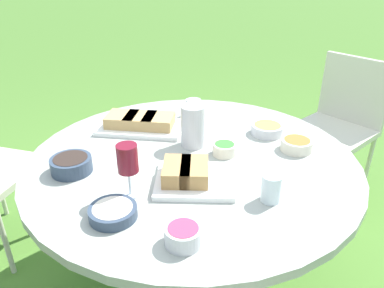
% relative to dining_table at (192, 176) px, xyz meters
% --- Properties ---
extents(ground_plane, '(40.00, 40.00, 0.00)m').
position_rel_dining_table_xyz_m(ground_plane, '(0.00, 0.00, -0.61)').
color(ground_plane, '#4C7A2D').
extents(dining_table, '(1.35, 1.35, 0.71)m').
position_rel_dining_table_xyz_m(dining_table, '(0.00, 0.00, 0.00)').
color(dining_table, '#4C4C51').
rests_on(dining_table, ground_plane).
extents(chair_far_back, '(0.55, 0.53, 0.89)m').
position_rel_dining_table_xyz_m(chair_far_back, '(-0.39, -1.21, -0.09)').
color(chair_far_back, beige).
rests_on(chair_far_back, ground_plane).
extents(water_pitcher, '(0.11, 0.11, 0.18)m').
position_rel_dining_table_xyz_m(water_pitcher, '(0.05, -0.10, 0.19)').
color(water_pitcher, silver).
rests_on(water_pitcher, dining_table).
extents(wine_glass, '(0.07, 0.07, 0.19)m').
position_rel_dining_table_xyz_m(wine_glass, '(0.05, 0.34, 0.23)').
color(wine_glass, silver).
rests_on(wine_glass, dining_table).
extents(platter_bread_main, '(0.45, 0.35, 0.07)m').
position_rel_dining_table_xyz_m(platter_bread_main, '(0.35, -0.11, 0.13)').
color(platter_bread_main, white).
rests_on(platter_bread_main, dining_table).
extents(platter_charcuterie, '(0.36, 0.35, 0.08)m').
position_rel_dining_table_xyz_m(platter_charcuterie, '(-0.09, 0.17, 0.13)').
color(platter_charcuterie, white).
rests_on(platter_charcuterie, dining_table).
extents(bowl_fries, '(0.15, 0.15, 0.05)m').
position_rel_dining_table_xyz_m(bowl_fries, '(-0.19, -0.37, 0.12)').
color(bowl_fries, silver).
rests_on(bowl_fries, dining_table).
extents(bowl_salad, '(0.10, 0.10, 0.05)m').
position_rel_dining_table_xyz_m(bowl_salad, '(-0.10, -0.09, 0.12)').
color(bowl_salad, beige).
rests_on(bowl_salad, dining_table).
extents(bowl_olives, '(0.16, 0.16, 0.06)m').
position_rel_dining_table_xyz_m(bowl_olives, '(0.34, 0.33, 0.13)').
color(bowl_olives, '#334256').
rests_on(bowl_olives, dining_table).
extents(bowl_dip_red, '(0.11, 0.11, 0.06)m').
position_rel_dining_table_xyz_m(bowl_dip_red, '(-0.24, 0.45, 0.13)').
color(bowl_dip_red, silver).
rests_on(bowl_dip_red, dining_table).
extents(bowl_dip_cream, '(0.15, 0.15, 0.04)m').
position_rel_dining_table_xyz_m(bowl_dip_cream, '(0.02, 0.47, 0.12)').
color(bowl_dip_cream, '#334256').
rests_on(bowl_dip_cream, dining_table).
extents(bowl_roasted_veg, '(0.13, 0.13, 0.05)m').
position_rel_dining_table_xyz_m(bowl_roasted_veg, '(-0.35, -0.28, 0.12)').
color(bowl_roasted_veg, beige).
rests_on(bowl_roasted_veg, dining_table).
extents(cup_water_near, '(0.08, 0.08, 0.09)m').
position_rel_dining_table_xyz_m(cup_water_near, '(0.21, -0.38, 0.14)').
color(cup_water_near, silver).
rests_on(cup_water_near, dining_table).
extents(cup_water_far, '(0.07, 0.07, 0.10)m').
position_rel_dining_table_xyz_m(cup_water_far, '(-0.38, 0.13, 0.14)').
color(cup_water_far, silver).
rests_on(cup_water_far, dining_table).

